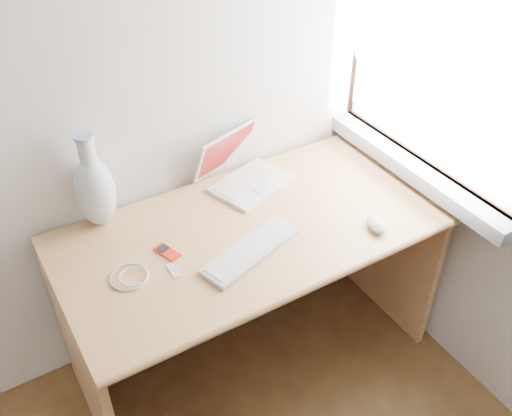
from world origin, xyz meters
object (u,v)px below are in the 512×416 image
desk (241,256)px  laptop (246,171)px  vase (95,189)px  external_keyboard (250,250)px

desk → laptop: 0.34m
desk → vase: size_ratio=3.84×
laptop → vase: 0.59m
laptop → external_keyboard: laptop is taller
desk → external_keyboard: bearing=-110.1°
desk → external_keyboard: (-0.07, -0.20, 0.22)m
desk → vase: 0.61m
desk → vase: vase is taller
laptop → vase: bearing=157.8°
external_keyboard → desk: bearing=52.7°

